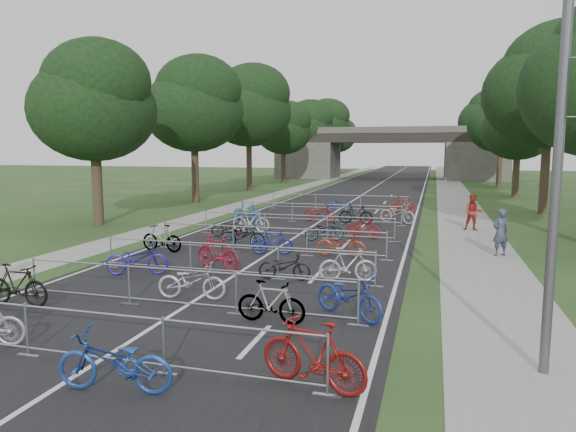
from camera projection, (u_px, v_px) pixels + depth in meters
name	position (u px, v px, depth m)	size (l,w,h in m)	color
ground	(94.00, 365.00, 9.91)	(200.00, 200.00, 0.00)	#24401B
road	(376.00, 186.00, 57.59)	(11.00, 140.00, 0.01)	black
sidewalk_right	(451.00, 187.00, 55.41)	(3.00, 140.00, 0.01)	gray
sidewalk_left	(311.00, 185.00, 59.63)	(2.00, 140.00, 0.01)	gray
lane_markings	(376.00, 186.00, 57.59)	(0.12, 140.00, 0.00)	silver
overpass_bridge	(389.00, 153.00, 71.43)	(31.00, 8.00, 7.05)	#45413D
lamppost	(561.00, 141.00, 9.00)	(0.61, 0.65, 8.21)	#4C4C51
tree_left_0	(94.00, 105.00, 27.35)	(6.72, 6.72, 10.25)	#33261C
tree_left_1	(194.00, 107.00, 38.69)	(7.56, 7.56, 11.53)	#33261C
tree_right_1	(552.00, 88.00, 31.95)	(8.18, 8.18, 12.47)	#33261C
tree_left_2	(249.00, 108.00, 50.02)	(8.40, 8.40, 12.81)	#33261C
tree_right_2	(520.00, 127.00, 43.65)	(6.16, 6.16, 9.39)	#33261C
tree_left_3	(284.00, 129.00, 61.68)	(6.72, 6.72, 10.25)	#33261C
tree_right_3	(503.00, 123.00, 54.96)	(7.17, 7.17, 10.93)	#33261C
tree_left_4	(308.00, 126.00, 73.01)	(7.56, 7.56, 11.53)	#33261C
tree_right_4	(492.00, 120.00, 66.28)	(8.18, 8.18, 12.47)	#33261C
tree_left_5	(325.00, 124.00, 84.35)	(8.40, 8.40, 12.81)	#33261C
tree_right_5	(483.00, 137.00, 77.97)	(6.16, 6.16, 9.39)	#33261C
tree_left_6	(338.00, 136.00, 96.00)	(6.72, 6.72, 10.25)	#33261C
tree_right_6	(477.00, 133.00, 89.29)	(7.17, 7.17, 10.93)	#33261C
barrier_row_0	(92.00, 338.00, 9.84)	(9.70, 0.08, 1.10)	#9A9CA1
barrier_row_1	(181.00, 289.00, 13.27)	(9.70, 0.08, 1.10)	#9A9CA1
barrier_row_2	(233.00, 260.00, 16.71)	(9.70, 0.08, 1.10)	#9A9CA1
barrier_row_3	(269.00, 240.00, 20.33)	(9.70, 0.08, 1.10)	#9A9CA1
barrier_row_4	(295.00, 226.00, 24.14)	(9.70, 0.08, 1.10)	#9A9CA1
barrier_row_5	(318.00, 213.00, 28.91)	(9.70, 0.08, 1.10)	#9A9CA1
barrier_row_6	(338.00, 202.00, 34.63)	(9.70, 0.08, 1.10)	#9A9CA1
bike_2	(114.00, 362.00, 8.72)	(0.72, 2.06, 1.08)	navy
bike_3	(313.00, 354.00, 8.86)	(0.58, 2.07, 1.24)	maroon
bike_4	(17.00, 285.00, 13.55)	(0.53, 1.88, 1.13)	black
bike_5	(192.00, 281.00, 14.18)	(0.67, 1.93, 1.01)	#B4B3BC
bike_6	(271.00, 302.00, 12.21)	(0.48, 1.71, 1.03)	#9A9CA1
bike_7	(349.00, 296.00, 12.63)	(0.73, 2.08, 1.09)	navy
bike_8	(137.00, 259.00, 16.93)	(0.71, 2.04, 1.07)	#211A92
bike_9	(218.00, 252.00, 17.69)	(0.57, 2.02, 1.21)	maroon
bike_10	(284.00, 267.00, 16.25)	(0.58, 1.67, 0.88)	black
bike_11	(348.00, 265.00, 16.02)	(0.51, 1.81, 1.09)	#AFAFB7
bike_12	(162.00, 238.00, 20.71)	(0.52, 1.85, 1.11)	#9A9CA1
bike_13	(243.00, 236.00, 21.47)	(0.68, 1.95, 1.02)	#9A9CA1
bike_14	(272.00, 242.00, 20.22)	(0.46, 1.64, 0.98)	navy
bike_15	(341.00, 244.00, 19.78)	(0.66, 1.90, 1.00)	#9D2B16
bike_16	(230.00, 228.00, 24.22)	(0.60, 1.72, 0.90)	black
bike_17	(251.00, 221.00, 25.59)	(0.55, 1.94, 1.16)	#ACABB3
bike_18	(324.00, 231.00, 23.25)	(0.61, 1.74, 0.91)	#9A9CA1
bike_19	(363.00, 228.00, 23.83)	(0.46, 1.63, 0.98)	maroon
bike_20	(247.00, 211.00, 29.95)	(0.49, 1.73, 1.04)	#1C529E
bike_21	(320.00, 213.00, 29.20)	(0.72, 2.06, 1.08)	maroon
bike_22	(356.00, 214.00, 28.27)	(0.54, 1.89, 1.14)	black
bike_23	(397.00, 213.00, 28.70)	(0.75, 2.15, 1.13)	#A8A8AF
bike_26	(340.00, 204.00, 34.14)	(0.63, 1.81, 0.95)	#1D469F
bike_27	(403.00, 205.00, 33.38)	(0.50, 1.78, 1.07)	maroon
pedestrian_a	(500.00, 232.00, 19.87)	(0.68, 0.44, 1.85)	#33384C
pedestrian_b	(473.00, 212.00, 26.10)	(0.91, 0.71, 1.87)	maroon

